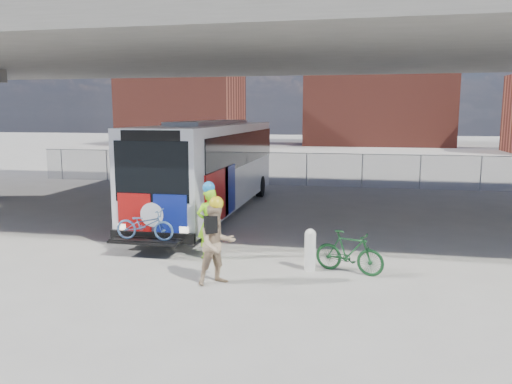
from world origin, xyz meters
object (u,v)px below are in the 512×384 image
(cyclist_tan, at_px, (217,243))
(bike_parked, at_px, (349,252))
(bollard, at_px, (310,248))
(cyclist_hivis, at_px, (209,221))
(bus, at_px, (212,160))

(cyclist_tan, relative_size, bike_parked, 1.17)
(bollard, bearing_deg, bike_parked, -0.25)
(bollard, xyz_separation_m, cyclist_tan, (-2.05, -1.44, 0.40))
(bollard, distance_m, cyclist_hivis, 2.93)
(bollard, distance_m, bike_parked, 0.98)
(bollard, xyz_separation_m, bike_parked, (0.98, -0.00, -0.05))
(bollard, relative_size, cyclist_hivis, 0.51)
(bollard, xyz_separation_m, cyclist_hivis, (-2.84, 0.57, 0.45))
(cyclist_hivis, bearing_deg, bus, -112.51)
(bus, xyz_separation_m, bollard, (4.62, -6.90, -1.52))
(bollard, height_order, bike_parked, bollard)
(bike_parked, bearing_deg, cyclist_tan, 134.02)
(cyclist_hivis, bearing_deg, bike_parked, 133.18)
(bollard, height_order, cyclist_tan, cyclist_tan)
(bollard, distance_m, cyclist_tan, 2.54)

